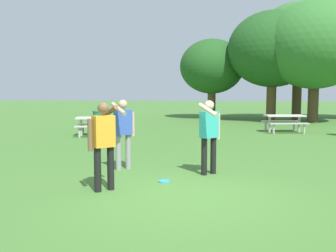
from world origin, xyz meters
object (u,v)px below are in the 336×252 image
object	(u,v)px
person_thrower	(209,131)
tree_far_right	(299,38)
frisbee	(164,181)
person_bystander	(123,129)
picnic_table_near	(97,122)
tree_tall_left	(212,67)
tree_broad_center	(273,49)
tree_slender_mid	(315,45)
trash_can_beside_table	(99,121)
picnic_table_far	(284,120)
person_catcher	(103,139)

from	to	relation	value
person_thrower	tree_far_right	world-z (taller)	tree_far_right
person_thrower	frisbee	size ratio (longest dim) A/B	6.68
tree_far_right	person_bystander	bearing A→B (deg)	-116.27
picnic_table_near	tree_far_right	bearing A→B (deg)	42.46
tree_tall_left	tree_broad_center	size ratio (longest dim) A/B	0.79
picnic_table_near	person_thrower	bearing A→B (deg)	-56.45
person_thrower	tree_far_right	bearing A→B (deg)	70.29
frisbee	tree_slender_mid	size ratio (longest dim) A/B	0.04
trash_can_beside_table	person_thrower	bearing A→B (deg)	-59.77
person_bystander	picnic_table_near	distance (m)	6.81
trash_can_beside_table	picnic_table_far	bearing A→B (deg)	3.55
person_bystander	tree_far_right	xyz separation A→B (m)	(7.72, 15.63, 4.11)
person_bystander	tree_broad_center	world-z (taller)	tree_broad_center
tree_broad_center	tree_far_right	distance (m)	2.06
picnic_table_far	tree_tall_left	world-z (taller)	tree_tall_left
person_bystander	tree_slender_mid	distance (m)	16.25
frisbee	picnic_table_near	bearing A→B (deg)	115.24
person_catcher	tree_slender_mid	bearing A→B (deg)	62.35
picnic_table_near	picnic_table_far	bearing A→B (deg)	14.62
person_bystander	trash_can_beside_table	xyz separation A→B (m)	(-2.80, 7.89, -0.48)
person_catcher	person_thrower	bearing A→B (deg)	38.06
person_catcher	frisbee	distance (m)	1.60
person_catcher	frisbee	world-z (taller)	person_catcher
picnic_table_far	tree_broad_center	bearing A→B (deg)	85.20
person_catcher	picnic_table_near	distance (m)	8.59
picnic_table_near	tree_far_right	distance (m)	14.48
person_catcher	trash_can_beside_table	size ratio (longest dim) A/B	1.71
picnic_table_far	person_thrower	bearing A→B (deg)	-111.64
frisbee	picnic_table_near	world-z (taller)	picnic_table_near
person_catcher	tree_broad_center	xyz separation A→B (m)	(5.97, 16.66, 3.35)
tree_slender_mid	frisbee	bearing A→B (deg)	-115.62
person_bystander	picnic_table_far	world-z (taller)	person_bystander
frisbee	picnic_table_far	size ratio (longest dim) A/B	0.13
tree_slender_mid	picnic_table_far	bearing A→B (deg)	-117.25
person_thrower	trash_can_beside_table	distance (m)	9.54
tree_slender_mid	trash_can_beside_table	bearing A→B (deg)	-152.37
trash_can_beside_table	tree_far_right	xyz separation A→B (m)	(10.52, 7.74, 4.58)
person_thrower	picnic_table_near	bearing A→B (deg)	123.55
picnic_table_near	tree_far_right	size ratio (longest dim) A/B	0.27
picnic_table_near	tree_broad_center	distance (m)	12.51
picnic_table_far	person_bystander	bearing A→B (deg)	-123.02
person_bystander	tree_far_right	distance (m)	17.91
tree_far_right	tree_tall_left	bearing A→B (deg)	170.80
frisbee	tree_broad_center	size ratio (longest dim) A/B	0.04
tree_far_right	trash_can_beside_table	bearing A→B (deg)	-143.64
person_bystander	tree_slender_mid	bearing A→B (deg)	59.11
person_bystander	tree_broad_center	bearing A→B (deg)	67.92
tree_tall_left	tree_broad_center	bearing A→B (deg)	-25.52
frisbee	trash_can_beside_table	size ratio (longest dim) A/B	0.26
person_catcher	tree_far_right	bearing A→B (deg)	66.30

